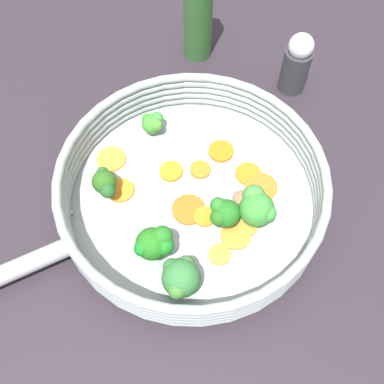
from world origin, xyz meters
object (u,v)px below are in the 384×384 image
(carrot_slice_4, at_px, (204,217))
(broccoli_floret_5, at_px, (181,277))
(carrot_slice_8, at_px, (221,151))
(carrot_slice_1, at_px, (247,226))
(salt_shaker, at_px, (297,63))
(carrot_slice_5, at_px, (111,159))
(carrot_slice_11, at_px, (200,170))
(carrot_slice_0, at_px, (121,190))
(broccoli_floret_3, at_px, (153,123))
(carrot_slice_6, at_px, (261,187))
(broccoli_floret_0, at_px, (257,207))
(carrot_slice_3, at_px, (171,171))
(mushroom_piece_0, at_px, (245,199))
(broccoli_floret_1, at_px, (224,213))
(carrot_slice_2, at_px, (189,210))
(carrot_slice_7, at_px, (236,235))
(carrot_slice_10, at_px, (220,254))
(carrot_slice_9, at_px, (248,174))
(oil_bottle, at_px, (198,13))
(broccoli_floret_2, at_px, (105,182))
(skillet, at_px, (192,199))
(broccoli_floret_4, at_px, (155,243))

(carrot_slice_4, height_order, broccoli_floret_5, broccoli_floret_5)
(carrot_slice_4, height_order, carrot_slice_8, carrot_slice_8)
(carrot_slice_1, height_order, salt_shaker, salt_shaker)
(carrot_slice_5, distance_m, carrot_slice_11, 0.13)
(carrot_slice_0, relative_size, broccoli_floret_3, 1.06)
(carrot_slice_6, distance_m, broccoli_floret_5, 0.18)
(broccoli_floret_0, xyz_separation_m, broccoli_floret_5, (0.09, -0.10, 0.00))
(carrot_slice_1, height_order, carrot_slice_3, same)
(carrot_slice_0, relative_size, carrot_slice_1, 1.34)
(carrot_slice_1, xyz_separation_m, mushroom_piece_0, (-0.04, 0.00, 0.00))
(mushroom_piece_0, bearing_deg, carrot_slice_11, -133.38)
(carrot_slice_0, height_order, broccoli_floret_1, broccoli_floret_1)
(carrot_slice_8, height_order, broccoli_floret_1, broccoli_floret_1)
(carrot_slice_4, bearing_deg, carrot_slice_5, -128.50)
(carrot_slice_2, height_order, salt_shaker, salt_shaker)
(carrot_slice_7, relative_size, carrot_slice_10, 1.38)
(carrot_slice_8, relative_size, carrot_slice_9, 1.00)
(carrot_slice_1, relative_size, carrot_slice_7, 0.68)
(oil_bottle, bearing_deg, carrot_slice_9, 11.59)
(carrot_slice_4, bearing_deg, carrot_slice_1, 71.56)
(carrot_slice_11, distance_m, broccoli_floret_2, 0.14)
(carrot_slice_1, bearing_deg, broccoli_floret_2, -109.26)
(broccoli_floret_2, bearing_deg, carrot_slice_3, 107.53)
(broccoli_floret_0, distance_m, broccoli_floret_5, 0.14)
(carrot_slice_4, xyz_separation_m, carrot_slice_9, (-0.06, 0.07, -0.00))
(carrot_slice_8, relative_size, broccoli_floret_3, 1.04)
(carrot_slice_11, height_order, broccoli_floret_1, broccoli_floret_1)
(carrot_slice_3, relative_size, carrot_slice_9, 0.89)
(carrot_slice_2, bearing_deg, salt_shaker, 141.02)
(carrot_slice_0, distance_m, oil_bottle, 0.32)
(broccoli_floret_5, height_order, oil_bottle, oil_bottle)
(carrot_slice_0, bearing_deg, broccoli_floret_0, 73.56)
(skillet, height_order, carrot_slice_9, carrot_slice_9)
(carrot_slice_4, height_order, broccoli_floret_1, broccoli_floret_1)
(skillet, xyz_separation_m, salt_shaker, (-0.21, 0.18, 0.05))
(broccoli_floret_4, bearing_deg, mushroom_piece_0, 119.87)
(salt_shaker, relative_size, oil_bottle, 0.54)
(carrot_slice_9, bearing_deg, broccoli_floret_4, -49.77)
(carrot_slice_7, bearing_deg, carrot_slice_9, 163.22)
(carrot_slice_9, bearing_deg, carrot_slice_4, -46.50)
(carrot_slice_5, bearing_deg, carrot_slice_10, 42.34)
(carrot_slice_1, bearing_deg, broccoli_floret_3, -144.25)
(carrot_slice_4, height_order, carrot_slice_6, same)
(carrot_slice_8, relative_size, broccoli_floret_1, 0.82)
(carrot_slice_2, xyz_separation_m, broccoli_floret_4, (0.06, -0.05, 0.03))
(skillet, xyz_separation_m, broccoli_floret_4, (0.08, -0.05, 0.04))
(broccoli_floret_4, xyz_separation_m, broccoli_floret_5, (0.04, 0.03, -0.00))
(carrot_slice_0, bearing_deg, carrot_slice_3, 110.13)
(carrot_slice_4, xyz_separation_m, broccoli_floret_0, (0.00, 0.07, 0.03))
(carrot_slice_8, xyz_separation_m, carrot_slice_10, (0.16, -0.02, -0.00))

